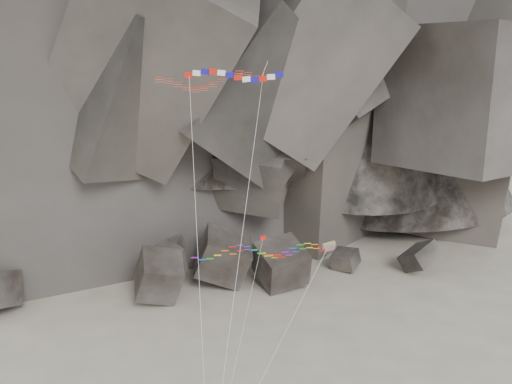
{
  "coord_description": "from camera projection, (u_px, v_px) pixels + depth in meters",
  "views": [
    {
      "loc": [
        -6.01,
        -45.16,
        34.56
      ],
      "look_at": [
        1.79,
        6.0,
        21.61
      ],
      "focal_mm": 40.0,
      "sensor_mm": 36.0,
      "label": 1
    }
  ],
  "objects": [
    {
      "name": "banner_kite",
      "position": [
        233.0,
        79.0,
        48.18
      ],
      "size": [
        8.26,
        12.76,
        31.43
      ],
      "rotation": [
        0.0,
        0.0,
        -0.27
      ],
      "color": "red",
      "rests_on": "ground"
    },
    {
      "name": "parafoil_kite",
      "position": [
        257.0,
        251.0,
        48.8
      ],
      "size": [
        12.87,
        8.3,
        16.84
      ],
      "rotation": [
        0.0,
        0.0,
        0.27
      ],
      "color": "yellow",
      "rests_on": "ground"
    },
    {
      "name": "pennant_kite",
      "position": [
        254.0,
        278.0,
        49.03
      ],
      "size": [
        6.04,
        9.39,
        17.1
      ],
      "rotation": [
        0.0,
        0.0,
        0.39
      ],
      "color": "red",
      "rests_on": "ground"
    },
    {
      "name": "boulder_field",
      "position": [
        203.0,
        274.0,
        83.71
      ],
      "size": [
        70.33,
        17.12,
        9.36
      ],
      "color": "#47423F",
      "rests_on": "ground"
    },
    {
      "name": "headland",
      "position": [
        197.0,
        10.0,
        109.51
      ],
      "size": [
        110.0,
        70.0,
        84.0
      ],
      "primitive_type": null,
      "color": "#4D463F",
      "rests_on": "ground"
    },
    {
      "name": "delta_kite",
      "position": [
        205.0,
        80.0,
        49.11
      ],
      "size": [
        10.43,
        13.53,
        32.18
      ],
      "rotation": [
        0.0,
        0.0,
        -0.22
      ],
      "color": "red",
      "rests_on": "ground"
    }
  ]
}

